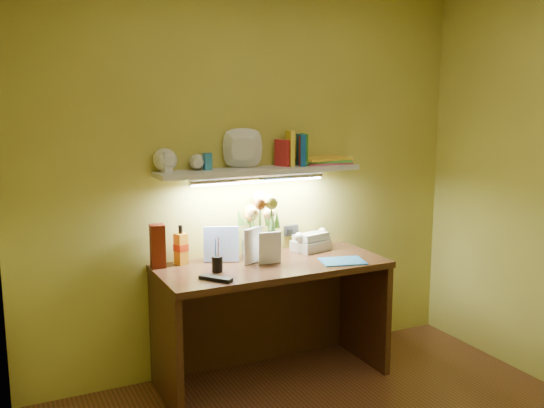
# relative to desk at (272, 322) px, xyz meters

# --- Properties ---
(desk) EXTENTS (1.40, 0.60, 0.75)m
(desk) POSITION_rel_desk_xyz_m (0.00, 0.00, 0.00)
(desk) COLOR #35160E
(desk) RESTS_ON ground
(flower_bouquet) EXTENTS (0.26, 0.26, 0.39)m
(flower_bouquet) POSITION_rel_desk_xyz_m (-0.01, 0.17, 0.57)
(flower_bouquet) COLOR #0D1439
(flower_bouquet) RESTS_ON desk
(telephone) EXTENTS (0.26, 0.22, 0.14)m
(telephone) POSITION_rel_desk_xyz_m (0.37, 0.18, 0.44)
(telephone) COLOR beige
(telephone) RESTS_ON desk
(desk_clock) EXTENTS (0.08, 0.05, 0.08)m
(desk_clock) POSITION_rel_desk_xyz_m (0.50, 0.23, 0.41)
(desk_clock) COLOR silver
(desk_clock) RESTS_ON desk
(whisky_bottle) EXTENTS (0.08, 0.08, 0.24)m
(whisky_bottle) POSITION_rel_desk_xyz_m (-0.50, 0.22, 0.50)
(whisky_bottle) COLOR #BE7411
(whisky_bottle) RESTS_ON desk
(whisky_box) EXTENTS (0.09, 0.09, 0.26)m
(whisky_box) POSITION_rel_desk_xyz_m (-0.65, 0.22, 0.50)
(whisky_box) COLOR #551708
(whisky_box) RESTS_ON desk
(pen_cup) EXTENTS (0.07, 0.07, 0.16)m
(pen_cup) POSITION_rel_desk_xyz_m (-0.37, -0.02, 0.45)
(pen_cup) COLOR black
(pen_cup) RESTS_ON desk
(art_card) EXTENTS (0.22, 0.12, 0.22)m
(art_card) POSITION_rel_desk_xyz_m (-0.26, 0.18, 0.48)
(art_card) COLOR white
(art_card) RESTS_ON desk
(tv_remote) EXTENTS (0.16, 0.18, 0.02)m
(tv_remote) POSITION_rel_desk_xyz_m (-0.43, -0.18, 0.39)
(tv_remote) COLOR black
(tv_remote) RESTS_ON desk
(blue_folder) EXTENTS (0.31, 0.25, 0.01)m
(blue_folder) POSITION_rel_desk_xyz_m (0.40, -0.16, 0.38)
(blue_folder) COLOR teal
(blue_folder) RESTS_ON desk
(desk_book_a) EXTENTS (0.16, 0.08, 0.22)m
(desk_book_a) POSITION_rel_desk_xyz_m (-0.17, 0.02, 0.49)
(desk_book_a) COLOR white
(desk_book_a) RESTS_ON desk
(desk_book_b) EXTENTS (0.14, 0.03, 0.20)m
(desk_book_b) POSITION_rel_desk_xyz_m (-0.09, 0.01, 0.47)
(desk_book_b) COLOR silver
(desk_book_b) RESTS_ON desk
(wall_shelf) EXTENTS (1.31, 0.35, 0.25)m
(wall_shelf) POSITION_rel_desk_xyz_m (0.01, 0.19, 0.96)
(wall_shelf) COLOR silver
(wall_shelf) RESTS_ON ground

